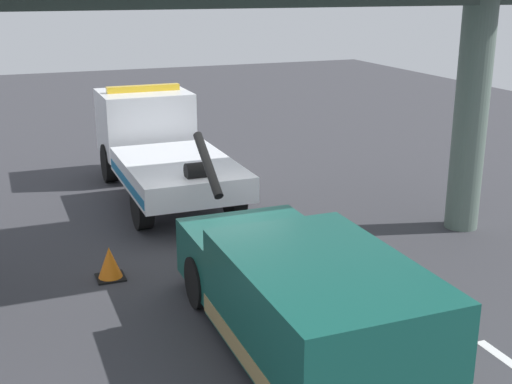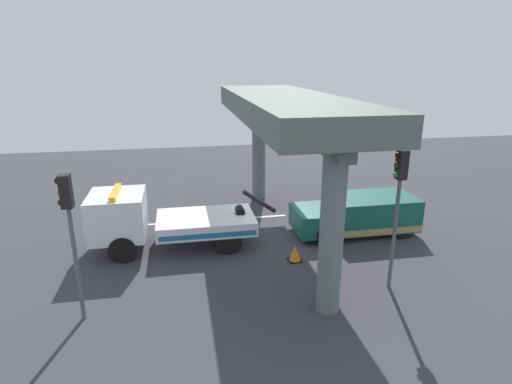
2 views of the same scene
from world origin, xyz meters
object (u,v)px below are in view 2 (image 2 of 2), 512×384
at_px(traffic_light_near, 398,190).
at_px(traffic_cone_orange, 295,254).
at_px(traffic_light_far, 69,217).
at_px(tow_truck_white, 156,219).
at_px(towed_van_green, 360,215).

height_order(traffic_light_near, traffic_cone_orange, traffic_light_near).
relative_size(traffic_light_near, traffic_cone_orange, 7.76).
relative_size(traffic_light_near, traffic_light_far, 1.07).
distance_m(tow_truck_white, towed_van_green, 8.52).
distance_m(tow_truck_white, traffic_light_far, 5.26).
distance_m(traffic_light_near, traffic_light_far, 9.50).
bearing_deg(traffic_light_near, tow_truck_white, -30.75).
relative_size(traffic_light_far, traffic_cone_orange, 7.28).
bearing_deg(towed_van_green, traffic_light_far, 23.28).
xyz_separation_m(traffic_light_near, traffic_light_far, (9.50, 0.00, -0.20)).
height_order(traffic_light_near, traffic_light_far, traffic_light_near).
bearing_deg(traffic_light_far, towed_van_green, -156.72).
bearing_deg(traffic_cone_orange, traffic_light_near, 136.74).
distance_m(towed_van_green, traffic_cone_orange, 4.11).
relative_size(tow_truck_white, traffic_light_far, 1.69).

